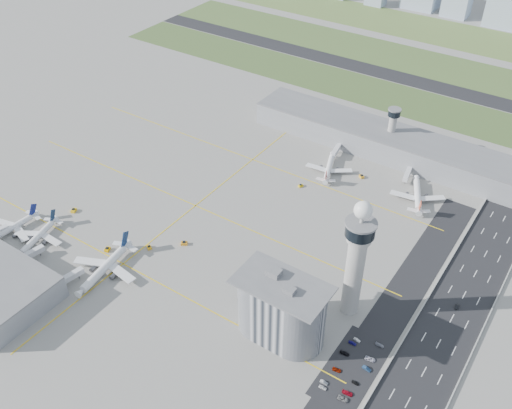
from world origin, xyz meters
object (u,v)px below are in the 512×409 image
Objects in this scene: car_hw_1 at (457,306)px; tug_1 at (107,249)px; jet_bridge_near_1 at (20,262)px; car_lot_2 at (337,370)px; control_tower at (357,255)px; car_lot_9 at (367,369)px; tug_3 at (184,243)px; car_lot_1 at (324,382)px; airplane_far_a at (329,164)px; tug_2 at (149,247)px; car_lot_6 at (343,399)px; car_lot_8 at (355,383)px; car_lot_5 at (357,340)px; airplane_near_b at (36,234)px; tug_5 at (362,176)px; tug_0 at (74,210)px; car_lot_3 at (345,353)px; jet_bridge_near_2 at (59,286)px; car_lot_0 at (323,387)px; jet_bridge_far_1 at (409,170)px; airplane_near_c at (103,265)px; tug_4 at (301,186)px; jet_bridge_far_0 at (339,147)px; car_lot_10 at (370,359)px; admin_building at (281,309)px; airplane_far_b at (418,191)px; car_lot_4 at (353,343)px; car_lot_11 at (380,345)px; car_lot_7 at (347,393)px; secondary_tower at (392,127)px; airplane_near_a at (9,226)px.

tug_1 is at bearing -160.15° from car_hw_1.
car_lot_2 is (166.58, 34.53, -2.30)m from jet_bridge_near_1.
control_tower is 48.80m from car_lot_9.
tug_3 is 1.01× the size of car_lot_1.
airplane_far_a reaches higher than tug_2.
control_tower is 60.71m from car_lot_6.
control_tower is 20.83× the size of tug_2.
car_lot_8 is at bearing -168.02° from airplane_far_a.
jet_bridge_near_1 is 175.11m from car_lot_5.
airplane_near_b is 7.56× the size of car_lot_6.
car_lot_8 is (147.44, -0.67, -0.42)m from tug_1.
car_lot_2 is 0.99× the size of car_lot_9.
airplane_far_a is 21.69m from tug_5.
tug_0 is 189.38m from car_lot_9.
tug_2 is 131.53m from car_lot_6.
car_lot_3 is at bearing -121.72° from car_hw_1.
car_lot_0 is (135.83, 23.39, -2.26)m from jet_bridge_near_2.
car_lot_5 is (31.56, -139.00, -2.31)m from jet_bridge_far_1.
tug_1 is at bearing -40.32° from tug_0.
tug_4 is (44.71, 121.90, -5.31)m from airplane_near_c.
jet_bridge_far_0 is 192.26m from car_lot_6.
tug_1 reaches higher than car_lot_10.
car_lot_3 is 1.07× the size of car_lot_9.
jet_bridge_far_0 is at bearing 38.95° from car_lot_5.
tug_5 is (26.87, 30.09, 0.12)m from tug_4.
tug_5 is at bearing 99.85° from admin_building.
airplane_far_b reaches higher than airplane_near_b.
car_lot_9 is at bearing -111.23° from car_hw_1.
airplane_near_b is 80.42m from tug_3.
control_tower is 1.84× the size of airplane_near_b.
car_lot_4 is at bearing -124.94° from car_hw_1.
car_lot_5 is at bearing 52.48° from tug_3.
airplane_far_b is (57.95, 3.53, 0.42)m from airplane_far_a.
car_lot_2 is 9.78m from car_lot_3.
car_lot_11 is at bearing 169.23° from tug_1.
airplane_far_a is 7.82× the size of car_lot_7.
airplane_far_a is at bearing 129.72° from tug_3.
car_lot_8 is (0.72, 9.87, -0.09)m from car_lot_6.
tug_3 is at bearing 68.58° from car_lot_0.
airplane_far_b is at bearing 8.22° from car_lot_4.
jet_bridge_near_2 is 3.54× the size of car_lot_2.
airplane_far_a is at bearing 25.35° from car_lot_0.
control_tower reaches higher than secondary_tower.
tug_5 is 132.84m from car_lot_4.
secondary_tower is 167.41m from car_lot_11.
tug_2 is 0.88× the size of tug_3.
tug_2 is at bearing 94.09° from car_lot_11.
airplane_near_a is at bearing -125.33° from secondary_tower.
car_lot_3 is 15.39m from car_lot_8.
jet_bridge_far_0 is 3.98× the size of tug_3.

